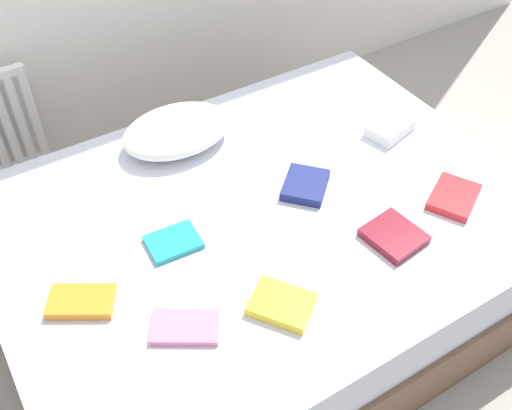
{
  "coord_description": "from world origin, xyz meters",
  "views": [
    {
      "loc": [
        -0.85,
        -1.33,
        2.07
      ],
      "look_at": [
        0.0,
        0.05,
        0.48
      ],
      "focal_mm": 42.27,
      "sensor_mm": 36.0,
      "label": 1
    }
  ],
  "objects_px": {
    "pillow": "(177,130)",
    "textbook_navy": "(305,185)",
    "textbook_teal": "(173,242)",
    "radiator": "(0,125)",
    "textbook_white": "(390,127)",
    "textbook_orange": "(81,301)",
    "textbook_yellow": "(282,304)",
    "textbook_pink": "(185,327)",
    "textbook_maroon": "(394,236)",
    "textbook_red": "(454,197)",
    "bed": "(263,254)"
  },
  "relations": [
    {
      "from": "textbook_maroon",
      "to": "textbook_white",
      "type": "xyz_separation_m",
      "value": [
        0.39,
        0.48,
        0.01
      ]
    },
    {
      "from": "textbook_white",
      "to": "textbook_navy",
      "type": "bearing_deg",
      "value": 176.78
    },
    {
      "from": "textbook_orange",
      "to": "textbook_navy",
      "type": "relative_size",
      "value": 1.11
    },
    {
      "from": "textbook_white",
      "to": "textbook_red",
      "type": "relative_size",
      "value": 1.0
    },
    {
      "from": "pillow",
      "to": "textbook_white",
      "type": "relative_size",
      "value": 2.25
    },
    {
      "from": "textbook_white",
      "to": "textbook_pink",
      "type": "distance_m",
      "value": 1.26
    },
    {
      "from": "pillow",
      "to": "textbook_navy",
      "type": "bearing_deg",
      "value": -60.53
    },
    {
      "from": "textbook_yellow",
      "to": "textbook_pink",
      "type": "distance_m",
      "value": 0.31
    },
    {
      "from": "textbook_orange",
      "to": "textbook_maroon",
      "type": "height_order",
      "value": "textbook_maroon"
    },
    {
      "from": "textbook_maroon",
      "to": "textbook_pink",
      "type": "height_order",
      "value": "textbook_maroon"
    },
    {
      "from": "textbook_teal",
      "to": "textbook_white",
      "type": "relative_size",
      "value": 0.88
    },
    {
      "from": "textbook_navy",
      "to": "textbook_orange",
      "type": "bearing_deg",
      "value": 142.02
    },
    {
      "from": "radiator",
      "to": "pillow",
      "type": "xyz_separation_m",
      "value": [
        0.59,
        -0.68,
        0.18
      ]
    },
    {
      "from": "textbook_teal",
      "to": "textbook_red",
      "type": "bearing_deg",
      "value": -15.99
    },
    {
      "from": "textbook_orange",
      "to": "textbook_white",
      "type": "height_order",
      "value": "textbook_white"
    },
    {
      "from": "radiator",
      "to": "textbook_white",
      "type": "relative_size",
      "value": 2.64
    },
    {
      "from": "pillow",
      "to": "textbook_white",
      "type": "xyz_separation_m",
      "value": [
        0.8,
        -0.41,
        -0.04
      ]
    },
    {
      "from": "textbook_navy",
      "to": "pillow",
      "type": "bearing_deg",
      "value": 76.97
    },
    {
      "from": "textbook_orange",
      "to": "textbook_white",
      "type": "bearing_deg",
      "value": 38.21
    },
    {
      "from": "textbook_orange",
      "to": "textbook_navy",
      "type": "bearing_deg",
      "value": 35.74
    },
    {
      "from": "bed",
      "to": "textbook_teal",
      "type": "relative_size",
      "value": 11.17
    },
    {
      "from": "pillow",
      "to": "textbook_teal",
      "type": "relative_size",
      "value": 2.56
    },
    {
      "from": "textbook_navy",
      "to": "textbook_white",
      "type": "relative_size",
      "value": 0.91
    },
    {
      "from": "textbook_maroon",
      "to": "radiator",
      "type": "bearing_deg",
      "value": 115.28
    },
    {
      "from": "textbook_white",
      "to": "textbook_pink",
      "type": "bearing_deg",
      "value": -174.68
    },
    {
      "from": "textbook_teal",
      "to": "textbook_red",
      "type": "height_order",
      "value": "textbook_red"
    },
    {
      "from": "textbook_red",
      "to": "textbook_pink",
      "type": "distance_m",
      "value": 1.11
    },
    {
      "from": "pillow",
      "to": "textbook_red",
      "type": "bearing_deg",
      "value": -49.63
    },
    {
      "from": "pillow",
      "to": "textbook_yellow",
      "type": "bearing_deg",
      "value": -95.74
    },
    {
      "from": "pillow",
      "to": "textbook_white",
      "type": "bearing_deg",
      "value": -27.12
    },
    {
      "from": "radiator",
      "to": "textbook_navy",
      "type": "relative_size",
      "value": 2.88
    },
    {
      "from": "textbook_teal",
      "to": "textbook_orange",
      "type": "bearing_deg",
      "value": -163.96
    },
    {
      "from": "textbook_teal",
      "to": "radiator",
      "type": "bearing_deg",
      "value": 108.85
    },
    {
      "from": "textbook_red",
      "to": "textbook_maroon",
      "type": "bearing_deg",
      "value": 157.4
    },
    {
      "from": "textbook_yellow",
      "to": "textbook_navy",
      "type": "bearing_deg",
      "value": 102.08
    },
    {
      "from": "textbook_pink",
      "to": "textbook_maroon",
      "type": "bearing_deg",
      "value": 28.61
    },
    {
      "from": "textbook_pink",
      "to": "radiator",
      "type": "bearing_deg",
      "value": 129.71
    },
    {
      "from": "pillow",
      "to": "textbook_maroon",
      "type": "height_order",
      "value": "pillow"
    },
    {
      "from": "bed",
      "to": "radiator",
      "type": "bearing_deg",
      "value": 119.62
    },
    {
      "from": "textbook_orange",
      "to": "pillow",
      "type": "bearing_deg",
      "value": 74.05
    },
    {
      "from": "radiator",
      "to": "textbook_teal",
      "type": "height_order",
      "value": "radiator"
    },
    {
      "from": "pillow",
      "to": "textbook_maroon",
      "type": "distance_m",
      "value": 0.97
    },
    {
      "from": "bed",
      "to": "pillow",
      "type": "xyz_separation_m",
      "value": [
        -0.09,
        0.52,
        0.32
      ]
    },
    {
      "from": "textbook_orange",
      "to": "textbook_yellow",
      "type": "height_order",
      "value": "textbook_yellow"
    },
    {
      "from": "textbook_maroon",
      "to": "textbook_red",
      "type": "distance_m",
      "value": 0.32
    },
    {
      "from": "pillow",
      "to": "textbook_orange",
      "type": "xyz_separation_m",
      "value": [
        -0.63,
        -0.58,
        -0.05
      ]
    },
    {
      "from": "textbook_yellow",
      "to": "textbook_pink",
      "type": "xyz_separation_m",
      "value": [
        -0.3,
        0.09,
        -0.01
      ]
    },
    {
      "from": "textbook_pink",
      "to": "pillow",
      "type": "bearing_deg",
      "value": 97.19
    },
    {
      "from": "textbook_orange",
      "to": "textbook_pink",
      "type": "height_order",
      "value": "textbook_orange"
    },
    {
      "from": "bed",
      "to": "textbook_red",
      "type": "relative_size",
      "value": 9.81
    }
  ]
}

